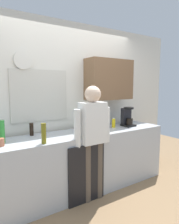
# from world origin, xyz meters

# --- Properties ---
(ground_plane) EXTENTS (8.00, 8.00, 0.00)m
(ground_plane) POSITION_xyz_m (0.00, 0.00, 0.00)
(ground_plane) COLOR #8C6D4C
(kitchen_counter) EXTENTS (2.86, 0.64, 0.90)m
(kitchen_counter) POSITION_xyz_m (0.00, 0.30, 0.45)
(kitchen_counter) COLOR #B2B7BC
(kitchen_counter) RESTS_ON ground_plane
(dishwasher_panel) EXTENTS (0.56, 0.02, 0.81)m
(dishwasher_panel) POSITION_xyz_m (-0.12, -0.03, 0.41)
(dishwasher_panel) COLOR black
(dishwasher_panel) RESTS_ON ground_plane
(back_wall_assembly) EXTENTS (4.46, 0.42, 2.60)m
(back_wall_assembly) POSITION_xyz_m (0.08, 0.70, 1.36)
(back_wall_assembly) COLOR silver
(back_wall_assembly) RESTS_ON ground_plane
(coffee_maker) EXTENTS (0.20, 0.20, 0.33)m
(coffee_maker) POSITION_xyz_m (0.93, 0.30, 1.05)
(coffee_maker) COLOR black
(coffee_maker) RESTS_ON kitchen_counter
(bottle_green_wine) EXTENTS (0.07, 0.07, 0.30)m
(bottle_green_wine) POSITION_xyz_m (0.01, 0.25, 1.05)
(bottle_green_wine) COLOR #195923
(bottle_green_wine) RESTS_ON kitchen_counter
(bottle_clear_soda) EXTENTS (0.09, 0.09, 0.28)m
(bottle_clear_soda) POSITION_xyz_m (-1.10, 0.38, 1.04)
(bottle_clear_soda) COLOR #2D8C33
(bottle_clear_soda) RESTS_ON kitchen_counter
(bottle_dark_sauce) EXTENTS (0.06, 0.06, 0.18)m
(bottle_dark_sauce) POSITION_xyz_m (-0.67, 0.54, 0.99)
(bottle_dark_sauce) COLOR black
(bottle_dark_sauce) RESTS_ON kitchen_counter
(bottle_olive_oil) EXTENTS (0.06, 0.06, 0.25)m
(bottle_olive_oil) POSITION_xyz_m (-0.67, 0.06, 1.03)
(bottle_olive_oil) COLOR olive
(bottle_olive_oil) RESTS_ON kitchen_counter
(cup_terracotta_mug) EXTENTS (0.08, 0.08, 0.09)m
(cup_terracotta_mug) POSITION_xyz_m (-1.13, 0.23, 0.95)
(cup_terracotta_mug) COLOR #B26647
(cup_terracotta_mug) RESTS_ON kitchen_counter
(dish_soap) EXTENTS (0.06, 0.06, 0.18)m
(dish_soap) POSITION_xyz_m (0.64, 0.32, 0.98)
(dish_soap) COLOR yellow
(dish_soap) RESTS_ON kitchen_counter
(person_at_sink) EXTENTS (0.57, 0.22, 1.60)m
(person_at_sink) POSITION_xyz_m (0.00, 0.00, 0.95)
(person_at_sink) COLOR brown
(person_at_sink) RESTS_ON ground_plane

